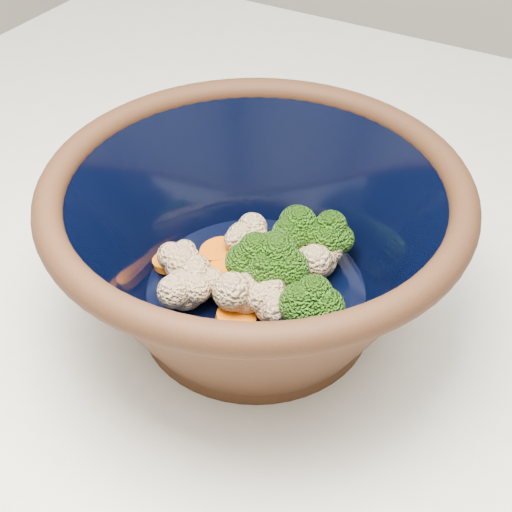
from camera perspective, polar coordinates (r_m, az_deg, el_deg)
mixing_bowl at (r=0.52m, az=-0.00°, el=1.06°), size 0.35×0.35×0.13m
vegetable_pile at (r=0.53m, az=1.07°, el=-0.54°), size 0.16×0.14×0.05m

